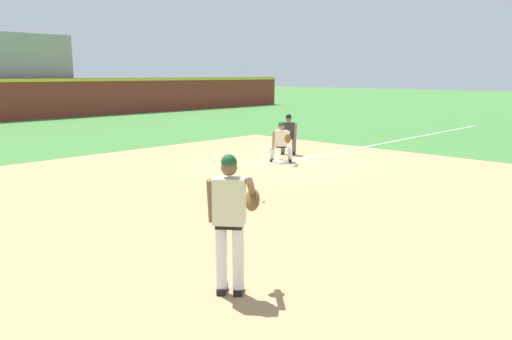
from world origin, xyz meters
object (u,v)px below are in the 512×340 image
at_px(pitcher, 231,216).
at_px(umpire, 289,133).
at_px(first_baseman, 282,140).
at_px(baseball, 263,201).
at_px(first_base_bag, 280,162).

bearing_deg(pitcher, umpire, 36.61).
height_order(first_baseman, umpire, umpire).
bearing_deg(baseball, first_base_bag, 36.81).
distance_m(pitcher, umpire, 11.67).
bearing_deg(baseball, first_baseman, 36.68).
distance_m(baseball, pitcher, 4.86).
relative_size(baseball, pitcher, 0.04).
bearing_deg(umpire, first_base_bag, -147.68).
relative_size(first_baseman, umpire, 0.92).
height_order(pitcher, first_baseman, pitcher).
distance_m(first_base_bag, pitcher, 9.90).
bearing_deg(umpire, pitcher, -143.39).
xyz_separation_m(baseball, pitcher, (-3.74, -2.93, 1.02)).
bearing_deg(pitcher, first_base_bag, 37.41).
xyz_separation_m(baseball, umpire, (5.62, 4.03, 0.76)).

